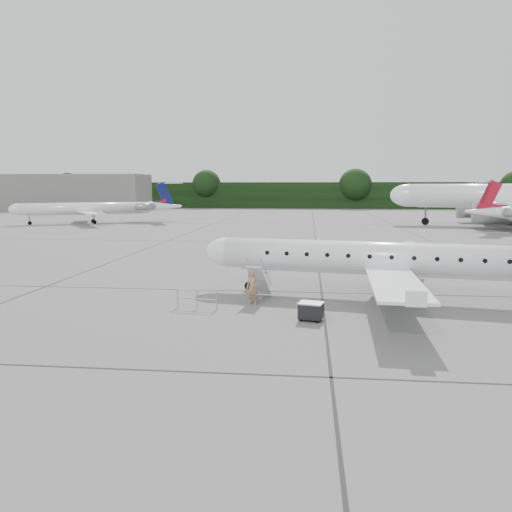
# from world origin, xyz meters

# --- Properties ---
(ground) EXTENTS (320.00, 320.00, 0.00)m
(ground) POSITION_xyz_m (0.00, 0.00, 0.00)
(ground) COLOR slate
(ground) RESTS_ON ground
(treeline) EXTENTS (260.00, 4.00, 8.00)m
(treeline) POSITION_xyz_m (0.00, 130.00, 4.00)
(treeline) COLOR black
(treeline) RESTS_ON ground
(terminal_building) EXTENTS (40.00, 14.00, 10.00)m
(terminal_building) POSITION_xyz_m (-70.00, 110.00, 5.00)
(terminal_building) COLOR slate
(terminal_building) RESTS_ON ground
(main_regional_jet) EXTENTS (28.39, 22.59, 6.56)m
(main_regional_jet) POSITION_xyz_m (0.53, 3.29, 3.28)
(main_regional_jet) COLOR white
(main_regional_jet) RESTS_ON ground
(airstair) EXTENTS (1.24, 2.44, 2.06)m
(airstair) POSITION_xyz_m (-7.11, 2.48, 1.03)
(airstair) COLOR white
(airstair) RESTS_ON ground
(passenger) EXTENTS (0.69, 0.45, 1.87)m
(passenger) POSITION_xyz_m (-7.34, 1.18, 0.94)
(passenger) COLOR #987853
(passenger) RESTS_ON ground
(safety_railing) EXTENTS (2.19, 0.40, 1.00)m
(safety_railing) POSITION_xyz_m (-10.12, -0.20, 0.50)
(safety_railing) COLOR #94979C
(safety_railing) RESTS_ON ground
(baggage_cart) EXTENTS (1.27, 1.12, 0.94)m
(baggage_cart) POSITION_xyz_m (-4.17, -1.85, 0.47)
(baggage_cart) COLOR black
(baggage_cart) RESTS_ON ground
(bg_narrowbody) EXTENTS (41.98, 32.57, 13.92)m
(bg_narrowbody) POSITION_xyz_m (27.64, 61.27, 6.96)
(bg_narrowbody) COLOR white
(bg_narrowbody) RESTS_ON ground
(bg_regional_left) EXTENTS (34.53, 31.51, 7.40)m
(bg_regional_left) POSITION_xyz_m (-43.69, 60.00, 3.70)
(bg_regional_left) COLOR white
(bg_regional_left) RESTS_ON ground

